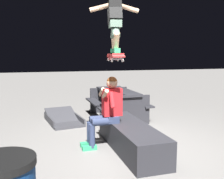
# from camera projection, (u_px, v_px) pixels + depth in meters

# --- Properties ---
(ground_plane) EXTENTS (40.00, 40.00, 0.00)m
(ground_plane) POSITION_uv_depth(u_px,v_px,m) (131.00, 149.00, 4.70)
(ground_plane) COLOR slate
(ledge_box_main) EXTENTS (2.09, 0.68, 0.46)m
(ledge_box_main) POSITION_uv_depth(u_px,v_px,m) (131.00, 137.00, 4.64)
(ledge_box_main) COLOR #28282D
(ledge_box_main) RESTS_ON ground
(person_sitting_on_ledge) EXTENTS (0.59, 0.76, 1.30)m
(person_sitting_on_ledge) POSITION_uv_depth(u_px,v_px,m) (107.00, 109.00, 4.75)
(person_sitting_on_ledge) COLOR #2D3856
(person_sitting_on_ledge) RESTS_ON ground
(skateboard) EXTENTS (1.04, 0.35, 0.14)m
(skateboard) POSITION_uv_depth(u_px,v_px,m) (115.00, 57.00, 4.64)
(skateboard) COLOR #B72D2D
(skater_airborne) EXTENTS (0.63, 0.89, 1.12)m
(skater_airborne) POSITION_uv_depth(u_px,v_px,m) (115.00, 18.00, 4.60)
(skater_airborne) COLOR #2D9E66
(kicker_ramp) EXTENTS (1.37, 0.93, 0.37)m
(kicker_ramp) POSITION_uv_depth(u_px,v_px,m) (64.00, 120.00, 6.51)
(kicker_ramp) COLOR #38383D
(kicker_ramp) RESTS_ON ground
(picnic_table_back) EXTENTS (1.76, 1.42, 0.75)m
(picnic_table_back) POSITION_uv_depth(u_px,v_px,m) (117.00, 100.00, 6.87)
(picnic_table_back) COLOR #28282D
(picnic_table_back) RESTS_ON ground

